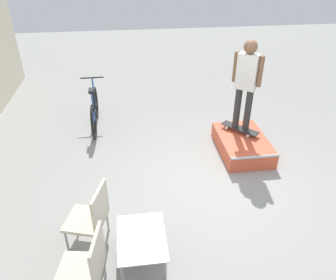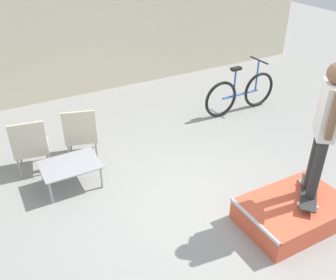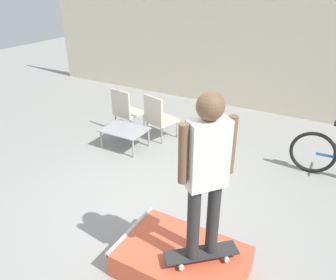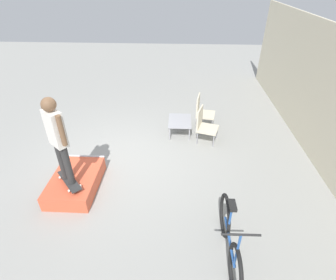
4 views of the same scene
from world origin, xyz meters
name	(u,v)px [view 2 (image 2 of 4)]	position (x,y,z in m)	size (l,w,h in m)	color
ground_plane	(193,210)	(0.00, 0.00, 0.00)	(24.00, 24.00, 0.00)	gray
house_wall_back	(81,28)	(0.00, 4.63, 1.50)	(12.00, 0.06, 3.00)	beige
skate_ramp_box	(293,212)	(1.05, -0.82, 0.16)	(1.42, 0.92, 0.35)	#DB5638
skateboard_on_ramp	(309,192)	(1.28, -0.82, 0.41)	(0.73, 0.68, 0.07)	#2D2D2D
person_skater	(326,121)	(1.28, -0.82, 1.48)	(0.40, 0.46, 1.78)	#2D2D2D
coffee_table	(70,166)	(-1.33, 1.36, 0.35)	(0.86, 0.63, 0.39)	#9E9EA3
patio_chair_left	(30,145)	(-1.76, 2.01, 0.50)	(0.60, 0.60, 0.95)	#99999E
patio_chair_right	(81,133)	(-0.95, 2.01, 0.50)	(0.65, 0.65, 0.95)	#99999E
bicycle	(241,93)	(2.49, 2.19, 0.40)	(1.75, 0.52, 1.06)	black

